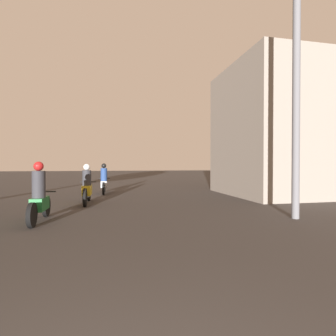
# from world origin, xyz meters

# --- Properties ---
(motorcycle_green) EXTENTS (0.60, 1.93, 1.55)m
(motorcycle_green) POSITION_xyz_m (-1.75, 6.77, 0.62)
(motorcycle_green) COLOR black
(motorcycle_green) RESTS_ON ground_plane
(motorcycle_yellow) EXTENTS (0.60, 2.12, 1.49)m
(motorcycle_yellow) POSITION_xyz_m (-0.86, 9.75, 0.60)
(motorcycle_yellow) COLOR black
(motorcycle_yellow) RESTS_ON ground_plane
(motorcycle_silver) EXTENTS (0.60, 2.08, 1.52)m
(motorcycle_silver) POSITION_xyz_m (-0.36, 13.19, 0.62)
(motorcycle_silver) COLOR black
(motorcycle_silver) RESTS_ON ground_plane
(building_right_near) EXTENTS (4.91, 5.37, 6.14)m
(building_right_near) POSITION_xyz_m (7.96, 10.91, 3.07)
(building_right_near) COLOR gray
(building_right_near) RESTS_ON ground_plane
(utility_pole_near) EXTENTS (1.60, 0.20, 7.45)m
(utility_pole_near) POSITION_xyz_m (4.95, 5.78, 3.89)
(utility_pole_near) COLOR slate
(utility_pole_near) RESTS_ON ground_plane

